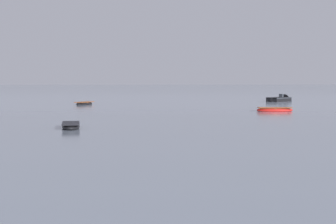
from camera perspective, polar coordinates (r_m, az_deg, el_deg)
rowboat_moored_1 at (r=70.60m, az=-8.97°, el=0.89°), size 2.83×3.66×0.56m
motorboat_moored_0 at (r=83.10m, az=12.08°, el=1.29°), size 5.18×4.73×1.79m
rowboat_moored_3 at (r=55.88m, az=11.36°, el=0.23°), size 3.87×1.87×0.59m
rowboat_moored_4 at (r=35.87m, az=-10.38°, el=-1.51°), size 1.23×3.41×0.54m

